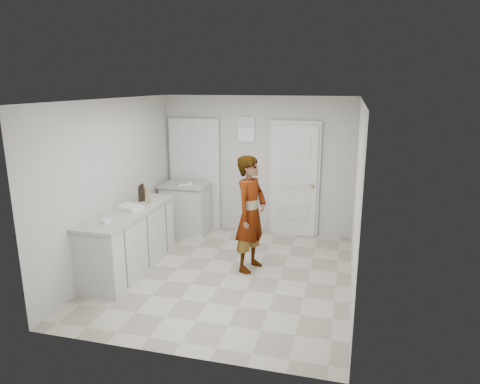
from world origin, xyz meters
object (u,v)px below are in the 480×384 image
(person, at_px, (251,214))
(spice_jar, at_px, (150,200))
(oil_cruet_a, at_px, (142,193))
(egg_bowl, at_px, (106,221))
(cake_mix_box, at_px, (144,192))
(baking_dish, at_px, (130,208))
(oil_cruet_b, at_px, (140,194))

(person, relative_size, spice_jar, 20.50)
(person, xyz_separation_m, oil_cruet_a, (-1.74, 0.04, 0.20))
(spice_jar, bearing_deg, egg_bowl, -95.81)
(cake_mix_box, bearing_deg, person, 1.68)
(oil_cruet_a, xyz_separation_m, baking_dish, (0.03, -0.47, -0.11))
(baking_dish, distance_m, egg_bowl, 0.64)
(spice_jar, xyz_separation_m, egg_bowl, (-0.11, -1.07, -0.02))
(oil_cruet_a, bearing_deg, spice_jar, -18.18)
(oil_cruet_b, distance_m, baking_dish, 0.45)
(person, height_order, cake_mix_box, person)
(spice_jar, xyz_separation_m, oil_cruet_b, (-0.16, 0.00, 0.08))
(oil_cruet_a, bearing_deg, oil_cruet_b, -118.19)
(baking_dish, bearing_deg, oil_cruet_b, 97.35)
(cake_mix_box, xyz_separation_m, oil_cruet_b, (0.04, -0.22, 0.04))
(cake_mix_box, xyz_separation_m, oil_cruet_a, (0.06, -0.18, 0.05))
(cake_mix_box, bearing_deg, spice_jar, -39.31)
(baking_dish, bearing_deg, spice_jar, 75.77)
(spice_jar, bearing_deg, cake_mix_box, 132.04)
(cake_mix_box, distance_m, spice_jar, 0.31)
(person, height_order, egg_bowl, person)
(cake_mix_box, bearing_deg, oil_cruet_a, -62.08)
(oil_cruet_b, bearing_deg, baking_dish, -82.65)
(oil_cruet_b, bearing_deg, egg_bowl, -87.05)
(oil_cruet_a, height_order, egg_bowl, oil_cruet_a)
(baking_dish, height_order, egg_bowl, baking_dish)
(egg_bowl, bearing_deg, cake_mix_box, 94.25)
(egg_bowl, bearing_deg, person, 32.20)
(oil_cruet_b, relative_size, egg_bowl, 2.07)
(cake_mix_box, bearing_deg, egg_bowl, -77.11)
(baking_dish, bearing_deg, cake_mix_box, 98.39)
(cake_mix_box, distance_m, egg_bowl, 1.30)
(egg_bowl, bearing_deg, oil_cruet_a, 91.70)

